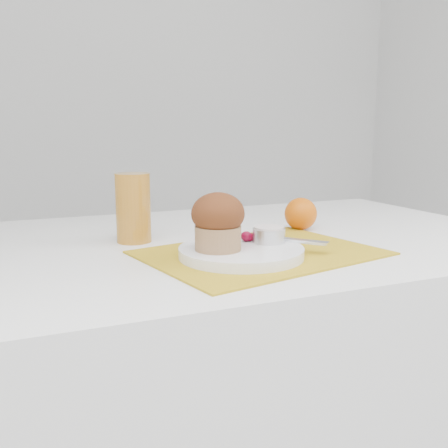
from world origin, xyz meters
name	(u,v)px	position (x,y,z in m)	size (l,w,h in m)	color
table	(250,392)	(0.00, 0.05, 0.38)	(1.20, 0.80, 0.75)	white
placemat	(261,253)	(-0.06, -0.10, 0.75)	(0.42, 0.31, 0.00)	#BB951A
plate	(241,252)	(-0.10, -0.12, 0.76)	(0.23, 0.23, 0.02)	white
ramekin	(269,235)	(-0.04, -0.11, 0.78)	(0.06, 0.06, 0.03)	silver
cream	(269,228)	(-0.04, -0.11, 0.80)	(0.06, 0.06, 0.01)	silver
raspberry_near	(246,236)	(-0.08, -0.09, 0.78)	(0.02, 0.02, 0.02)	#530217
raspberry_far	(250,237)	(-0.07, -0.09, 0.78)	(0.02, 0.02, 0.02)	#5D0216
butter_knife	(273,238)	(-0.02, -0.09, 0.77)	(0.22, 0.02, 0.01)	silver
orange	(301,214)	(0.13, 0.07, 0.79)	(0.07, 0.07, 0.07)	#D95F07
juice_glass	(133,208)	(-0.25, 0.09, 0.82)	(0.07, 0.07, 0.14)	#B47521
muffin	(218,221)	(-0.15, -0.13, 0.82)	(0.10, 0.10, 0.10)	#A2774E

